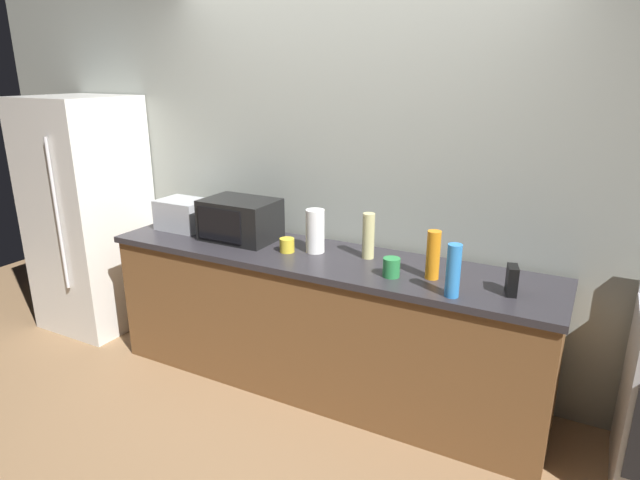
{
  "coord_description": "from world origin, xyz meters",
  "views": [
    {
      "loc": [
        1.46,
        -2.33,
        1.99
      ],
      "look_at": [
        0.0,
        0.4,
        1.0
      ],
      "focal_mm": 30.13,
      "sensor_mm": 36.0,
      "label": 1
    }
  ],
  "objects_px": {
    "refrigerator": "(89,215)",
    "mug_yellow": "(287,245)",
    "paper_towel_roll": "(315,231)",
    "mug_green": "(391,267)",
    "toaster_oven": "(184,214)",
    "bottle_vinegar": "(368,236)",
    "bottle_spray_cleaner": "(453,271)",
    "microwave": "(240,220)",
    "bottle_dish_soap": "(433,255)",
    "cordless_phone": "(512,280)"
  },
  "relations": [
    {
      "from": "mug_yellow",
      "to": "bottle_vinegar",
      "type": "bearing_deg",
      "value": 15.44
    },
    {
      "from": "bottle_vinegar",
      "to": "mug_yellow",
      "type": "relative_size",
      "value": 3.01
    },
    {
      "from": "paper_towel_roll",
      "to": "cordless_phone",
      "type": "bearing_deg",
      "value": -5.38
    },
    {
      "from": "bottle_vinegar",
      "to": "cordless_phone",
      "type": "bearing_deg",
      "value": -10.82
    },
    {
      "from": "microwave",
      "to": "bottle_spray_cleaner",
      "type": "bearing_deg",
      "value": -10.57
    },
    {
      "from": "refrigerator",
      "to": "mug_green",
      "type": "height_order",
      "value": "refrigerator"
    },
    {
      "from": "refrigerator",
      "to": "bottle_spray_cleaner",
      "type": "xyz_separation_m",
      "value": [
        2.92,
        -0.23,
        0.14
      ]
    },
    {
      "from": "mug_green",
      "to": "paper_towel_roll",
      "type": "bearing_deg",
      "value": 163.22
    },
    {
      "from": "paper_towel_roll",
      "to": "bottle_vinegar",
      "type": "xyz_separation_m",
      "value": [
        0.33,
        0.05,
        0.0
      ]
    },
    {
      "from": "paper_towel_roll",
      "to": "bottle_dish_soap",
      "type": "relative_size",
      "value": 1.0
    },
    {
      "from": "toaster_oven",
      "to": "bottle_dish_soap",
      "type": "relative_size",
      "value": 1.27
    },
    {
      "from": "cordless_phone",
      "to": "mug_green",
      "type": "bearing_deg",
      "value": 170.3
    },
    {
      "from": "bottle_dish_soap",
      "to": "bottle_spray_cleaner",
      "type": "bearing_deg",
      "value": -50.02
    },
    {
      "from": "microwave",
      "to": "bottle_dish_soap",
      "type": "height_order",
      "value": "microwave"
    },
    {
      "from": "toaster_oven",
      "to": "mug_yellow",
      "type": "xyz_separation_m",
      "value": [
        0.91,
        -0.09,
        -0.06
      ]
    },
    {
      "from": "refrigerator",
      "to": "cordless_phone",
      "type": "height_order",
      "value": "refrigerator"
    },
    {
      "from": "bottle_dish_soap",
      "to": "refrigerator",
      "type": "bearing_deg",
      "value": 179.14
    },
    {
      "from": "mug_yellow",
      "to": "mug_green",
      "type": "xyz_separation_m",
      "value": [
        0.72,
        -0.09,
        0.01
      ]
    },
    {
      "from": "refrigerator",
      "to": "bottle_dish_soap",
      "type": "distance_m",
      "value": 2.77
    },
    {
      "from": "bottle_vinegar",
      "to": "refrigerator",
      "type": "bearing_deg",
      "value": -177.5
    },
    {
      "from": "cordless_phone",
      "to": "mug_green",
      "type": "height_order",
      "value": "cordless_phone"
    },
    {
      "from": "refrigerator",
      "to": "mug_yellow",
      "type": "relative_size",
      "value": 19.56
    },
    {
      "from": "paper_towel_roll",
      "to": "bottle_spray_cleaner",
      "type": "relative_size",
      "value": 0.99
    },
    {
      "from": "refrigerator",
      "to": "microwave",
      "type": "relative_size",
      "value": 3.75
    },
    {
      "from": "toaster_oven",
      "to": "mug_yellow",
      "type": "bearing_deg",
      "value": -5.84
    },
    {
      "from": "paper_towel_roll",
      "to": "refrigerator",
      "type": "bearing_deg",
      "value": -178.55
    },
    {
      "from": "cordless_phone",
      "to": "mug_green",
      "type": "relative_size",
      "value": 1.41
    },
    {
      "from": "mug_yellow",
      "to": "mug_green",
      "type": "relative_size",
      "value": 0.86
    },
    {
      "from": "cordless_phone",
      "to": "bottle_spray_cleaner",
      "type": "height_order",
      "value": "bottle_spray_cleaner"
    },
    {
      "from": "bottle_dish_soap",
      "to": "mug_green",
      "type": "xyz_separation_m",
      "value": [
        -0.2,
        -0.08,
        -0.08
      ]
    },
    {
      "from": "refrigerator",
      "to": "microwave",
      "type": "distance_m",
      "value": 1.43
    },
    {
      "from": "mug_green",
      "to": "toaster_oven",
      "type": "bearing_deg",
      "value": 173.68
    },
    {
      "from": "bottle_vinegar",
      "to": "bottle_spray_cleaner",
      "type": "distance_m",
      "value": 0.68
    },
    {
      "from": "microwave",
      "to": "cordless_phone",
      "type": "bearing_deg",
      "value": -3.58
    },
    {
      "from": "microwave",
      "to": "mug_yellow",
      "type": "bearing_deg",
      "value": -11.18
    },
    {
      "from": "microwave",
      "to": "bottle_dish_soap",
      "type": "bearing_deg",
      "value": -3.84
    },
    {
      "from": "bottle_vinegar",
      "to": "mug_yellow",
      "type": "distance_m",
      "value": 0.51
    },
    {
      "from": "paper_towel_roll",
      "to": "mug_green",
      "type": "bearing_deg",
      "value": -16.78
    },
    {
      "from": "bottle_dish_soap",
      "to": "mug_yellow",
      "type": "height_order",
      "value": "bottle_dish_soap"
    },
    {
      "from": "refrigerator",
      "to": "mug_green",
      "type": "bearing_deg",
      "value": -2.71
    },
    {
      "from": "bottle_vinegar",
      "to": "bottle_spray_cleaner",
      "type": "height_order",
      "value": "bottle_vinegar"
    },
    {
      "from": "bottle_vinegar",
      "to": "mug_yellow",
      "type": "xyz_separation_m",
      "value": [
        -0.49,
        -0.13,
        -0.09
      ]
    },
    {
      "from": "refrigerator",
      "to": "mug_green",
      "type": "distance_m",
      "value": 2.56
    },
    {
      "from": "microwave",
      "to": "bottle_spray_cleaner",
      "type": "height_order",
      "value": "bottle_spray_cleaner"
    },
    {
      "from": "microwave",
      "to": "mug_green",
      "type": "relative_size",
      "value": 4.51
    },
    {
      "from": "bottle_spray_cleaner",
      "to": "toaster_oven",
      "type": "bearing_deg",
      "value": 171.71
    },
    {
      "from": "bottle_dish_soap",
      "to": "bottle_spray_cleaner",
      "type": "relative_size",
      "value": 0.98
    },
    {
      "from": "toaster_oven",
      "to": "bottle_spray_cleaner",
      "type": "bearing_deg",
      "value": -8.29
    },
    {
      "from": "paper_towel_roll",
      "to": "cordless_phone",
      "type": "relative_size",
      "value": 1.8
    },
    {
      "from": "toaster_oven",
      "to": "paper_towel_roll",
      "type": "distance_m",
      "value": 1.07
    }
  ]
}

